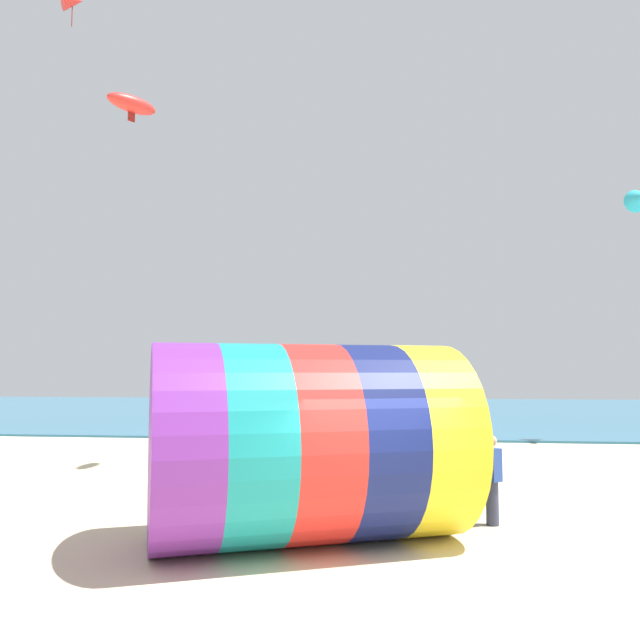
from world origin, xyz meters
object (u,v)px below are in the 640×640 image
at_px(giant_inflatable_tube, 308,442).
at_px(kite_handler, 492,479).
at_px(kite_red_parafoil, 132,104).
at_px(bystander_near_water, 395,445).
at_px(kite_red_delta, 73,1).

xyz_separation_m(giant_inflatable_tube, kite_handler, (3.33, 1.61, -0.83)).
distance_m(kite_red_parafoil, bystander_near_water, 11.48).
xyz_separation_m(kite_red_delta, bystander_near_water, (10.38, -0.56, -14.20)).
distance_m(kite_handler, kite_red_delta, 19.67).
height_order(giant_inflatable_tube, kite_red_delta, kite_red_delta).
relative_size(kite_handler, bystander_near_water, 1.00).
bearing_deg(giant_inflatable_tube, kite_red_parafoil, 142.63).
bearing_deg(bystander_near_water, kite_handler, -71.36).
xyz_separation_m(giant_inflatable_tube, kite_red_parafoil, (-5.09, 3.88, 8.03)).
bearing_deg(giant_inflatable_tube, kite_handler, 25.75).
height_order(kite_red_parafoil, kite_red_delta, kite_red_delta).
xyz_separation_m(giant_inflatable_tube, bystander_near_water, (1.50, 7.06, -0.83)).
height_order(kite_handler, kite_red_delta, kite_red_delta).
relative_size(giant_inflatable_tube, bystander_near_water, 3.61).
bearing_deg(kite_handler, bystander_near_water, 108.64).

